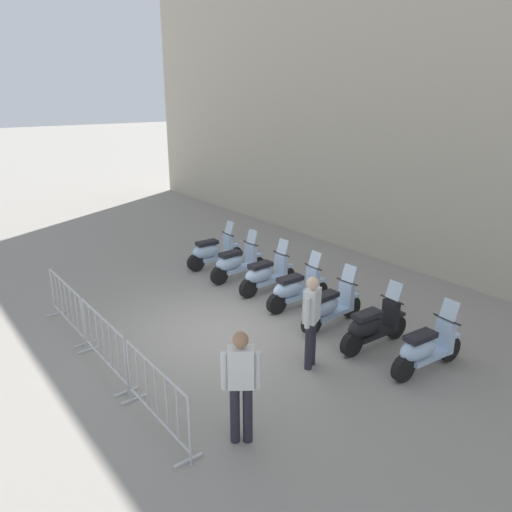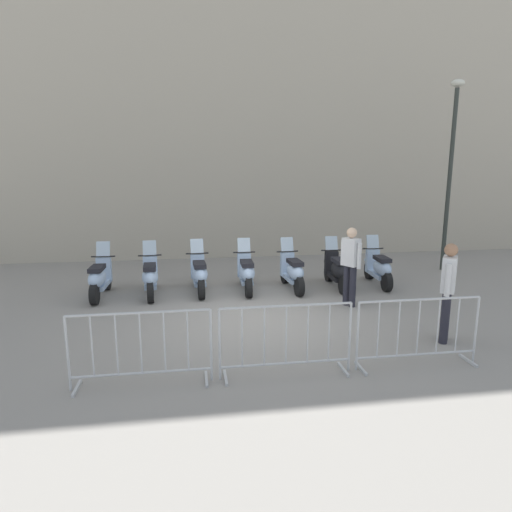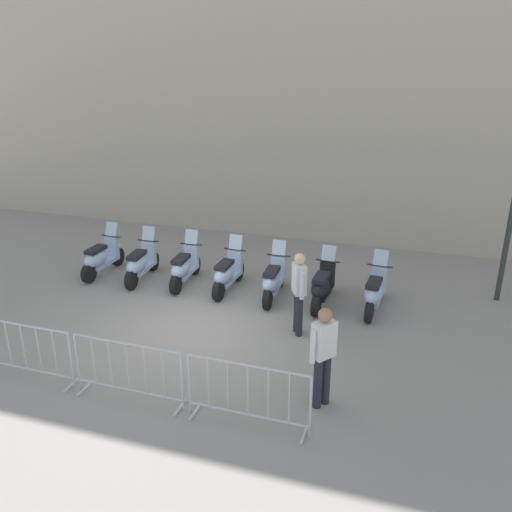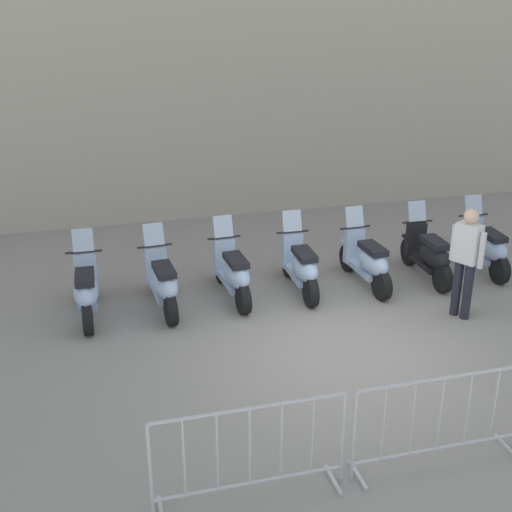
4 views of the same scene
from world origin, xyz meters
name	(u,v)px [view 4 (image 4 of 4)]	position (x,y,z in m)	size (l,w,h in m)	color
ground_plane	(345,349)	(0.00, 0.00, 0.00)	(120.00, 120.00, 0.00)	gray
motorcycle_0	(86,290)	(-3.59, 1.63, 0.45)	(0.56, 1.73, 1.24)	black
motorcycle_1	(163,283)	(-2.44, 1.71, 0.45)	(0.63, 1.72, 1.24)	black
motorcycle_2	(233,273)	(-1.31, 1.90, 0.45)	(0.62, 1.72, 1.24)	black
motorcycle_3	(301,267)	(-0.17, 1.97, 0.45)	(0.56, 1.73, 1.24)	black
motorcycle_4	(367,261)	(0.98, 2.00, 0.45)	(0.62, 1.72, 1.24)	black
motorcycle_5	(429,255)	(2.11, 2.10, 0.45)	(0.56, 1.73, 1.24)	black
motorcycle_6	(485,247)	(3.24, 2.27, 0.45)	(0.56, 1.72, 1.24)	black
barrier_segment_0	(250,455)	(-1.81, -2.66, 0.52)	(1.94, 0.59, 1.07)	#B2B5B7
barrier_segment_1	(439,422)	(0.22, -2.49, 0.52)	(1.94, 0.59, 1.07)	#B2B5B7
officer_near_row_end	(466,257)	(2.03, 0.67, 0.98)	(0.38, 0.48, 1.73)	#23232D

